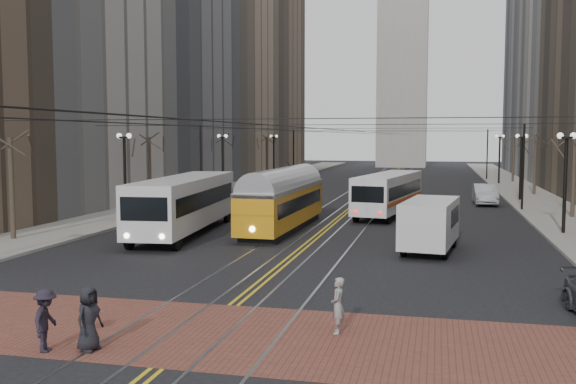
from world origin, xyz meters
The scene contains 21 objects.
ground centered at (0.00, 0.00, 0.00)m, with size 260.00×260.00×0.00m, color black.
sidewalk_left centered at (-15.00, 45.00, 0.07)m, with size 5.00×140.00×0.15m, color gray.
sidewalk_right centered at (15.00, 45.00, 0.07)m, with size 5.00×140.00×0.15m, color gray.
crosswalk_band centered at (0.00, -4.00, 0.01)m, with size 25.00×6.00×0.01m, color brown.
streetcar_rails centered at (0.00, 45.00, 0.00)m, with size 4.80×130.00×0.02m, color gray.
centre_lines centered at (0.00, 45.00, 0.01)m, with size 0.42×130.00×0.01m, color gold.
building_left_mid centered at (-25.50, 46.00, 17.00)m, with size 16.00×20.00×34.00m, color slate.
building_left_far centered at (-25.50, 86.00, 20.00)m, with size 16.00×20.00×40.00m, color brown.
building_right_far centered at (25.50, 86.00, 20.00)m, with size 16.00×20.00×40.00m, color slate.
lamp_posts centered at (0.00, 28.75, 2.80)m, with size 27.60×57.20×5.60m.
street_trees centered at (0.00, 35.25, 2.80)m, with size 31.68×53.28×5.60m.
trolley_wires centered at (0.00, 34.83, 3.77)m, with size 25.96×120.00×6.60m.
transit_bus centered at (-7.63, 13.52, 1.65)m, with size 2.75×13.19×3.30m, color silver.
streetcar centered at (-2.50, 16.57, 1.47)m, with size 2.31×12.44×2.93m, color orange.
rear_bus centered at (3.24, 25.17, 1.49)m, with size 2.48×11.42×2.98m, color white.
cargo_van centered at (6.28, 10.85, 1.27)m, with size 2.21×5.76×2.55m, color silver.
sedan_grey centered at (4.00, 33.60, 0.84)m, with size 1.98×4.93×1.68m, color #404348.
sedan_silver centered at (10.50, 34.48, 0.84)m, with size 1.78×5.12×1.69m, color #AEB0B6.
pedestrian_a centered at (-2.29, -6.17, 0.87)m, with size 0.84×0.55×1.71m, color black.
pedestrian_b centered at (3.87, -3.19, 0.82)m, with size 0.59×0.39×1.62m, color gray.
pedestrian_d centered at (-3.35, -6.50, 0.85)m, with size 1.08×0.62×1.67m, color black.
Camera 1 is at (6.56, -21.06, 5.64)m, focal length 40.00 mm.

